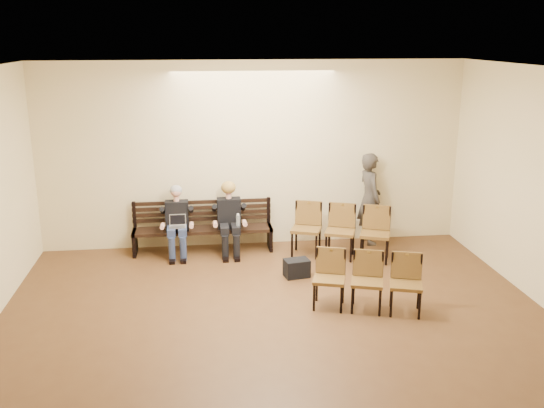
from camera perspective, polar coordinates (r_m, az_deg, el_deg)
The scene contains 11 objects.
ground at distance 7.41m, azimuth 2.24°, elevation -16.49°, with size 10.00×10.00×0.00m, color brown.
room_walls at distance 7.18m, azimuth 1.44°, elevation 4.40°, with size 8.02×10.01×3.51m.
bench at distance 11.45m, azimuth -6.49°, elevation -3.35°, with size 2.60×0.90×0.45m, color black.
seated_man at distance 11.22m, azimuth -8.92°, elevation -1.70°, with size 0.52×0.72×1.25m, color black, non-canonical shape.
seated_woman at distance 11.22m, azimuth -4.03°, elevation -1.54°, with size 0.54×0.74×1.25m, color black, non-canonical shape.
laptop at distance 11.07m, azimuth -8.86°, elevation -2.29°, with size 0.30×0.24×0.22m, color #BBBCC0.
water_bottle at distance 11.03m, azimuth -3.20°, elevation -2.14°, with size 0.07×0.07×0.24m, color silver.
bag at distance 10.24m, azimuth 2.34°, elevation -6.05°, with size 0.41×0.28×0.30m, color black.
passerby at distance 11.77m, azimuth 9.20°, elevation 1.14°, with size 0.75×0.49×2.05m, color #36312C.
chair_row_front at distance 11.04m, azimuth 6.44°, elevation -2.62°, with size 1.76×0.54×0.98m, color brown.
chair_row_back at distance 9.05m, azimuth 8.94°, elevation -7.29°, with size 1.57×0.48×0.88m, color brown.
Camera 1 is at (-1.05, -6.18, 3.94)m, focal length 40.00 mm.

